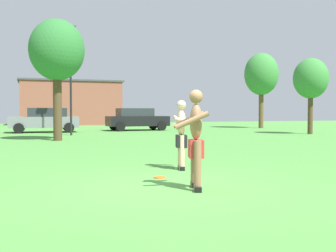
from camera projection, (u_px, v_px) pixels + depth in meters
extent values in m
plane|color=#4C8E3D|center=(166.00, 187.00, 7.16)|extent=(80.00, 80.00, 0.00)
cube|color=black|center=(181.00, 167.00, 9.51)|extent=(0.17, 0.28, 0.09)
cylinder|color=#E0AD89|center=(181.00, 152.00, 9.50)|extent=(0.13, 0.13, 0.81)
cube|color=black|center=(182.00, 168.00, 9.22)|extent=(0.17, 0.28, 0.09)
cylinder|color=#E0AD89|center=(182.00, 153.00, 9.21)|extent=(0.13, 0.13, 0.81)
cube|color=black|center=(181.00, 141.00, 9.34)|extent=(0.33, 0.43, 0.29)
ellipsoid|color=#E0AD89|center=(181.00, 123.00, 9.33)|extent=(0.31, 0.41, 0.59)
cylinder|color=#E0AD89|center=(184.00, 121.00, 9.57)|extent=(0.52, 0.36, 0.27)
cylinder|color=#E0AD89|center=(187.00, 122.00, 9.09)|extent=(0.54, 0.34, 0.23)
sphere|color=#E0AD89|center=(181.00, 105.00, 9.31)|extent=(0.22, 0.22, 0.22)
cone|color=#194CA5|center=(181.00, 102.00, 9.31)|extent=(0.29, 0.29, 0.12)
cube|color=black|center=(197.00, 189.00, 6.78)|extent=(0.17, 0.28, 0.09)
cylinder|color=#936647|center=(198.00, 166.00, 6.77)|extent=(0.13, 0.13, 0.87)
cube|color=black|center=(194.00, 185.00, 7.17)|extent=(0.17, 0.28, 0.09)
cylinder|color=#936647|center=(194.00, 163.00, 7.16)|extent=(0.13, 0.13, 0.87)
cube|color=red|center=(196.00, 149.00, 6.95)|extent=(0.32, 0.39, 0.31)
ellipsoid|color=#936647|center=(196.00, 122.00, 6.94)|extent=(0.30, 0.37, 0.63)
cylinder|color=#936647|center=(192.00, 120.00, 6.71)|extent=(0.58, 0.29, 0.32)
cylinder|color=#936647|center=(189.00, 120.00, 7.15)|extent=(0.59, 0.26, 0.32)
sphere|color=#936647|center=(196.00, 97.00, 6.92)|extent=(0.24, 0.24, 0.24)
cylinder|color=orange|center=(160.00, 177.00, 8.15)|extent=(0.25, 0.25, 0.03)
cube|color=black|center=(138.00, 121.00, 28.32)|extent=(4.38, 2.00, 0.70)
cube|color=#282D33|center=(135.00, 112.00, 28.22)|extent=(2.48, 1.69, 0.56)
cylinder|color=black|center=(153.00, 125.00, 29.73)|extent=(0.65, 0.25, 0.64)
cylinder|color=black|center=(162.00, 126.00, 28.06)|extent=(0.65, 0.25, 0.64)
cylinder|color=black|center=(114.00, 126.00, 28.60)|extent=(0.65, 0.25, 0.64)
cylinder|color=black|center=(120.00, 127.00, 26.93)|extent=(0.65, 0.25, 0.64)
cube|color=slate|center=(44.00, 122.00, 25.67)|extent=(4.35, 1.92, 0.70)
cube|color=#282D33|center=(47.00, 112.00, 25.71)|extent=(2.45, 1.65, 0.56)
cylinder|color=black|center=(19.00, 128.00, 24.37)|extent=(0.65, 0.24, 0.64)
cylinder|color=black|center=(20.00, 127.00, 26.08)|extent=(0.65, 0.24, 0.64)
cylinder|color=black|center=(69.00, 128.00, 25.29)|extent=(0.65, 0.24, 0.64)
cylinder|color=black|center=(67.00, 127.00, 27.00)|extent=(0.65, 0.24, 0.64)
cylinder|color=black|center=(71.00, 83.00, 22.48)|extent=(0.12, 0.12, 5.95)
cube|color=#333338|center=(70.00, 27.00, 22.36)|extent=(0.60, 0.24, 0.20)
cube|color=brown|center=(70.00, 104.00, 40.59)|extent=(9.66, 5.40, 4.28)
cube|color=#3F3F44|center=(70.00, 82.00, 40.50)|extent=(10.05, 5.62, 0.16)
cylinder|color=#4C3823|center=(57.00, 106.00, 18.43)|extent=(0.40, 0.40, 3.22)
ellipsoid|color=#2D7033|center=(57.00, 50.00, 18.34)|extent=(2.54, 2.54, 2.84)
cylinder|color=#4C3823|center=(310.00, 113.00, 23.78)|extent=(0.30, 0.30, 2.50)
ellipsoid|color=#387F38|center=(311.00, 78.00, 23.70)|extent=(2.06, 2.06, 2.41)
cylinder|color=brown|center=(261.00, 108.00, 32.19)|extent=(0.38, 0.38, 3.19)
ellipsoid|color=#387F38|center=(261.00, 74.00, 32.09)|extent=(2.74, 2.74, 3.39)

